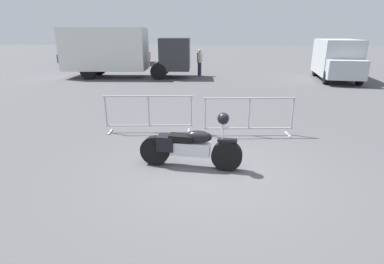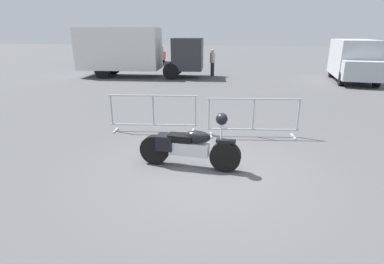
{
  "view_description": "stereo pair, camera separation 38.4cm",
  "coord_description": "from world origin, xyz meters",
  "px_view_note": "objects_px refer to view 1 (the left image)",
  "views": [
    {
      "loc": [
        0.13,
        -5.55,
        2.75
      ],
      "look_at": [
        -0.45,
        0.65,
        0.65
      ],
      "focal_mm": 28.0,
      "sensor_mm": 36.0,
      "label": 1
    },
    {
      "loc": [
        0.51,
        -5.5,
        2.75
      ],
      "look_at": [
        -0.45,
        0.65,
        0.65
      ],
      "focal_mm": 28.0,
      "sensor_mm": 36.0,
      "label": 2
    }
  ],
  "objects_px": {
    "motorcycle": "(190,146)",
    "crowd_barrier_far": "(249,116)",
    "delivery_van": "(337,58)",
    "parked_car_black": "(106,56)",
    "parked_car_red": "(138,56)",
    "parked_car_blue": "(75,56)",
    "box_truck": "(120,50)",
    "crowd_barrier_near": "(149,113)",
    "pedestrian": "(200,61)"
  },
  "relations": [
    {
      "from": "delivery_van",
      "to": "parked_car_blue",
      "type": "height_order",
      "value": "delivery_van"
    },
    {
      "from": "crowd_barrier_near",
      "to": "pedestrian",
      "type": "xyz_separation_m",
      "value": [
        0.62,
        11.65,
        0.36
      ]
    },
    {
      "from": "crowd_barrier_near",
      "to": "parked_car_blue",
      "type": "height_order",
      "value": "parked_car_blue"
    },
    {
      "from": "parked_car_black",
      "to": "crowd_barrier_near",
      "type": "bearing_deg",
      "value": -162.22
    },
    {
      "from": "crowd_barrier_near",
      "to": "delivery_van",
      "type": "relative_size",
      "value": 0.48
    },
    {
      "from": "crowd_barrier_near",
      "to": "crowd_barrier_far",
      "type": "relative_size",
      "value": 1.0
    },
    {
      "from": "box_truck",
      "to": "parked_car_blue",
      "type": "distance_m",
      "value": 10.38
    },
    {
      "from": "parked_car_blue",
      "to": "crowd_barrier_far",
      "type": "bearing_deg",
      "value": -149.45
    },
    {
      "from": "delivery_van",
      "to": "parked_car_red",
      "type": "relative_size",
      "value": 1.21
    },
    {
      "from": "crowd_barrier_near",
      "to": "parked_car_red",
      "type": "height_order",
      "value": "parked_car_red"
    },
    {
      "from": "crowd_barrier_near",
      "to": "crowd_barrier_far",
      "type": "distance_m",
      "value": 2.79
    },
    {
      "from": "box_truck",
      "to": "parked_car_red",
      "type": "xyz_separation_m",
      "value": [
        -1.12,
        8.26,
        -0.92
      ]
    },
    {
      "from": "pedestrian",
      "to": "motorcycle",
      "type": "bearing_deg",
      "value": 43.91
    },
    {
      "from": "crowd_barrier_near",
      "to": "parked_car_black",
      "type": "height_order",
      "value": "parked_car_black"
    },
    {
      "from": "box_truck",
      "to": "delivery_van",
      "type": "xyz_separation_m",
      "value": [
        13.0,
        0.18,
        -0.39
      ]
    },
    {
      "from": "parked_car_red",
      "to": "pedestrian",
      "type": "height_order",
      "value": "pedestrian"
    },
    {
      "from": "crowd_barrier_far",
      "to": "box_truck",
      "type": "height_order",
      "value": "box_truck"
    },
    {
      "from": "parked_car_red",
      "to": "parked_car_black",
      "type": "bearing_deg",
      "value": 93.91
    },
    {
      "from": "parked_car_blue",
      "to": "parked_car_black",
      "type": "height_order",
      "value": "parked_car_black"
    },
    {
      "from": "box_truck",
      "to": "pedestrian",
      "type": "xyz_separation_m",
      "value": [
        4.85,
        1.08,
        -0.72
      ]
    },
    {
      "from": "crowd_barrier_near",
      "to": "parked_car_blue",
      "type": "bearing_deg",
      "value": 120.82
    },
    {
      "from": "motorcycle",
      "to": "box_truck",
      "type": "xyz_separation_m",
      "value": [
        -5.63,
        12.77,
        1.17
      ]
    },
    {
      "from": "box_truck",
      "to": "pedestrian",
      "type": "height_order",
      "value": "box_truck"
    },
    {
      "from": "crowd_barrier_near",
      "to": "box_truck",
      "type": "relative_size",
      "value": 0.32
    },
    {
      "from": "delivery_van",
      "to": "parked_car_black",
      "type": "height_order",
      "value": "delivery_van"
    },
    {
      "from": "crowd_barrier_far",
      "to": "parked_car_red",
      "type": "xyz_separation_m",
      "value": [
        -8.14,
        18.83,
        0.15
      ]
    },
    {
      "from": "box_truck",
      "to": "parked_car_red",
      "type": "relative_size",
      "value": 1.82
    },
    {
      "from": "parked_car_black",
      "to": "pedestrian",
      "type": "relative_size",
      "value": 2.58
    },
    {
      "from": "crowd_barrier_far",
      "to": "parked_car_blue",
      "type": "distance_m",
      "value": 22.98
    },
    {
      "from": "motorcycle",
      "to": "delivery_van",
      "type": "distance_m",
      "value": 14.93
    },
    {
      "from": "motorcycle",
      "to": "parked_car_blue",
      "type": "relative_size",
      "value": 0.51
    },
    {
      "from": "crowd_barrier_far",
      "to": "pedestrian",
      "type": "xyz_separation_m",
      "value": [
        -2.17,
        11.65,
        0.36
      ]
    },
    {
      "from": "motorcycle",
      "to": "crowd_barrier_far",
      "type": "height_order",
      "value": "motorcycle"
    },
    {
      "from": "box_truck",
      "to": "parked_car_red",
      "type": "height_order",
      "value": "box_truck"
    },
    {
      "from": "pedestrian",
      "to": "parked_car_red",
      "type": "bearing_deg",
      "value": -99.5
    },
    {
      "from": "crowd_barrier_far",
      "to": "delivery_van",
      "type": "bearing_deg",
      "value": 60.91
    },
    {
      "from": "parked_car_blue",
      "to": "parked_car_black",
      "type": "xyz_separation_m",
      "value": [
        2.81,
        -0.08,
        0.02
      ]
    },
    {
      "from": "delivery_van",
      "to": "crowd_barrier_far",
      "type": "bearing_deg",
      "value": -22.68
    },
    {
      "from": "parked_car_red",
      "to": "delivery_van",
      "type": "bearing_deg",
      "value": -125.99
    },
    {
      "from": "box_truck",
      "to": "pedestrian",
      "type": "bearing_deg",
      "value": 8.53
    },
    {
      "from": "delivery_van",
      "to": "parked_car_blue",
      "type": "relative_size",
      "value": 1.21
    },
    {
      "from": "parked_car_red",
      "to": "motorcycle",
      "type": "bearing_deg",
      "value": -168.45
    },
    {
      "from": "parked_car_black",
      "to": "motorcycle",
      "type": "bearing_deg",
      "value": -161.26
    },
    {
      "from": "motorcycle",
      "to": "parked_car_blue",
      "type": "height_order",
      "value": "parked_car_blue"
    },
    {
      "from": "parked_car_blue",
      "to": "pedestrian",
      "type": "distance_m",
      "value": 13.43
    },
    {
      "from": "motorcycle",
      "to": "crowd_barrier_far",
      "type": "relative_size",
      "value": 0.88
    },
    {
      "from": "motorcycle",
      "to": "parked_car_blue",
      "type": "bearing_deg",
      "value": 126.42
    },
    {
      "from": "crowd_barrier_far",
      "to": "parked_car_blue",
      "type": "relative_size",
      "value": 0.58
    },
    {
      "from": "motorcycle",
      "to": "delivery_van",
      "type": "xyz_separation_m",
      "value": [
        7.38,
        12.95,
        0.77
      ]
    },
    {
      "from": "delivery_van",
      "to": "parked_car_red",
      "type": "xyz_separation_m",
      "value": [
        -14.12,
        8.07,
        -0.53
      ]
    }
  ]
}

